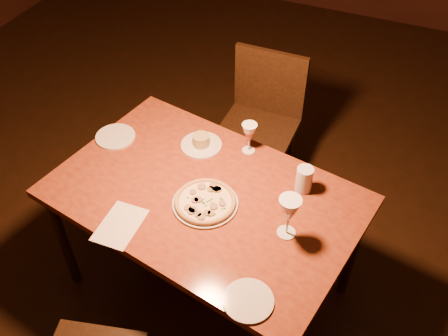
% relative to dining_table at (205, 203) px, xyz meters
% --- Properties ---
extents(floor, '(7.00, 7.00, 0.00)m').
position_rel_dining_table_xyz_m(floor, '(-0.04, -0.06, -0.66)').
color(floor, black).
rests_on(floor, ground).
extents(dining_table, '(1.49, 1.11, 0.73)m').
position_rel_dining_table_xyz_m(dining_table, '(0.00, 0.00, 0.00)').
color(dining_table, brown).
rests_on(dining_table, floor).
extents(chair_far, '(0.44, 0.44, 0.90)m').
position_rel_dining_table_xyz_m(chair_far, '(-0.04, 0.86, -0.16)').
color(chair_far, black).
rests_on(chair_far, floor).
extents(pizza_plate, '(0.29, 0.29, 0.03)m').
position_rel_dining_table_xyz_m(pizza_plate, '(0.03, -0.06, 0.08)').
color(pizza_plate, silver).
rests_on(pizza_plate, dining_table).
extents(ramekin_saucer, '(0.20, 0.20, 0.06)m').
position_rel_dining_table_xyz_m(ramekin_saucer, '(-0.15, 0.29, 0.09)').
color(ramekin_saucer, silver).
rests_on(ramekin_saucer, dining_table).
extents(wine_glass_far, '(0.07, 0.07, 0.16)m').
position_rel_dining_table_xyz_m(wine_glass_far, '(0.08, 0.35, 0.15)').
color(wine_glass_far, '#BA5E4D').
rests_on(wine_glass_far, dining_table).
extents(wine_glass_right, '(0.09, 0.09, 0.20)m').
position_rel_dining_table_xyz_m(wine_glass_right, '(0.41, -0.07, 0.17)').
color(wine_glass_right, '#BA5E4D').
rests_on(wine_glass_right, dining_table).
extents(water_tumbler, '(0.08, 0.08, 0.13)m').
position_rel_dining_table_xyz_m(water_tumbler, '(0.39, 0.20, 0.13)').
color(water_tumbler, silver).
rests_on(water_tumbler, dining_table).
extents(side_plate_left, '(0.20, 0.20, 0.01)m').
position_rel_dining_table_xyz_m(side_plate_left, '(-0.58, 0.17, 0.07)').
color(side_plate_left, silver).
rests_on(side_plate_left, dining_table).
extents(side_plate_near, '(0.19, 0.19, 0.01)m').
position_rel_dining_table_xyz_m(side_plate_near, '(0.38, -0.43, 0.07)').
color(side_plate_near, silver).
rests_on(side_plate_near, dining_table).
extents(menu_card, '(0.17, 0.24, 0.00)m').
position_rel_dining_table_xyz_m(menu_card, '(-0.25, -0.31, 0.07)').
color(menu_card, silver).
rests_on(menu_card, dining_table).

